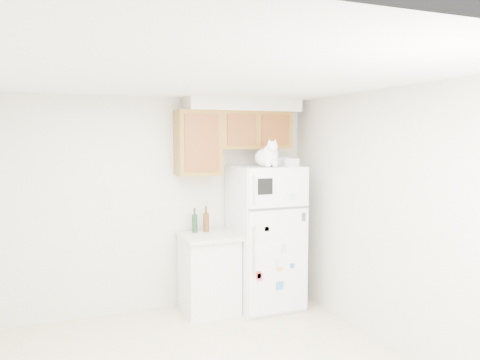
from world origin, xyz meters
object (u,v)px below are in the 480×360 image
refrigerator (265,237)px  cat (268,156)px  storage_box_front (291,162)px  bottle_amber (206,219)px  base_counter (209,273)px  storage_box_back (280,161)px  bottle_green (195,220)px

refrigerator → cat: size_ratio=3.69×
cat → refrigerator: bearing=75.3°
storage_box_front → bottle_amber: size_ratio=0.49×
refrigerator → base_counter: size_ratio=1.85×
bottle_amber → storage_box_back: bearing=-12.5°
bottle_green → refrigerator: bearing=-16.5°
cat → bottle_green: 1.14m
storage_box_front → storage_box_back: bearing=90.3°
refrigerator → storage_box_front: (0.26, -0.15, 0.89)m
bottle_amber → cat: bearing=-28.9°
base_counter → cat: bearing=-17.4°
storage_box_back → storage_box_front: bearing=-92.8°
base_counter → storage_box_front: storage_box_front is taller
base_counter → bottle_green: bottle_green is taller
cat → storage_box_back: bearing=33.5°
refrigerator → storage_box_front: storage_box_front is taller
refrigerator → bottle_green: 0.87m
cat → bottle_green: bearing=154.4°
storage_box_front → refrigerator: bearing=132.3°
cat → storage_box_front: bearing=-3.5°
cat → bottle_amber: 1.04m
refrigerator → storage_box_back: 0.92m
storage_box_front → bottle_green: storage_box_front is taller
refrigerator → storage_box_back: storage_box_back is taller
bottle_green → bottle_amber: bearing=-8.3°
base_counter → storage_box_back: size_ratio=5.11×
refrigerator → bottle_amber: refrigerator is taller
cat → storage_box_back: size_ratio=2.56×
cat → storage_box_front: size_ratio=3.07×
storage_box_back → bottle_amber: size_ratio=0.58×
base_counter → storage_box_back: (0.89, -0.05, 1.29)m
cat → bottle_green: (-0.77, 0.37, -0.76)m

